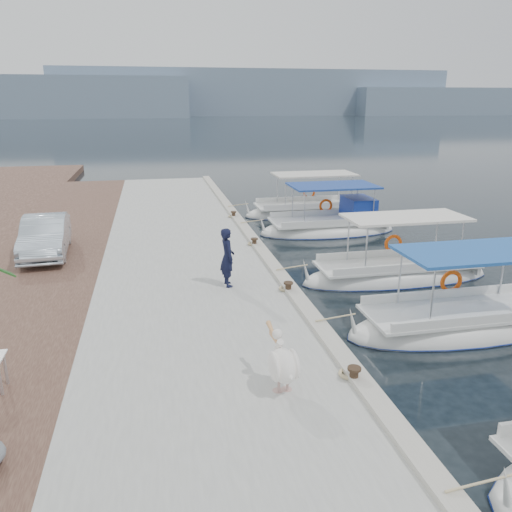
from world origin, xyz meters
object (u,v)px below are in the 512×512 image
Objects in this scene: fishing_caique_d at (330,228)px; fishing_caique_e at (310,212)px; fisherman at (227,257)px; fishing_caique_b at (460,326)px; fishing_caique_c at (396,276)px; pelican at (283,363)px; parked_car at (45,236)px.

fishing_caique_d and fishing_caique_e have the same top height.
fisherman reaches higher than fishing_caique_d.
fishing_caique_d is (0.18, 10.72, 0.07)m from fishing_caique_b.
fishing_caique_d is (-0.01, 6.67, 0.07)m from fishing_caique_c.
pelican is at bearing -154.96° from fishing_caique_b.
parked_car is (-12.03, 3.84, 1.08)m from fishing_caique_c.
fishing_caique_e reaches higher than pelican.
fisherman is 0.42× the size of parked_car.
fishing_caique_d is at bearing 66.50° from pelican.
fishing_caique_b is 14.26m from parked_car.
fishing_caique_c is 8.91m from pelican.
fisherman is at bearing -173.27° from fishing_caique_c.
fisherman reaches higher than fishing_caique_c.
fisherman is (-5.98, -7.38, 1.21)m from fishing_caique_d.
fishing_caique_d is 3.77m from fishing_caique_e.
pelican is (-6.01, -17.11, 0.96)m from fishing_caique_e.
fisherman is (-5.80, 3.34, 1.28)m from fishing_caique_b.
fishing_caique_b and fishing_caique_e have the same top height.
fishing_caique_b reaches higher than parked_car.
pelican is 0.34× the size of parked_car.
fishing_caique_b is 4.05m from fishing_caique_c.
fishing_caique_c is 1.59× the size of parked_car.
fishing_caique_c is 0.95× the size of fishing_caique_e.
pelican is 0.81× the size of fisherman.
fishing_caique_e is at bearing -34.91° from fisherman.
parked_car is at bearing -166.73° from fishing_caique_d.
fishing_caique_c is 12.67m from parked_car.
parked_car is (-6.04, 4.55, -0.20)m from fisherman.
fishing_caique_b is 0.98× the size of fishing_caique_d.
fisherman is (-6.18, -11.14, 1.28)m from fishing_caique_e.
fisherman is at bearing -119.03° from fishing_caique_e.
parked_car is at bearing 47.14° from fisherman.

